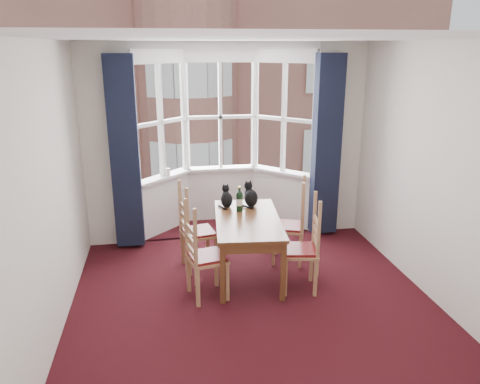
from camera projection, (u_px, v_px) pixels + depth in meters
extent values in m
plane|color=black|center=(258.00, 315.00, 4.97)|extent=(4.50, 4.50, 0.00)
plane|color=white|center=(262.00, 38.00, 4.14)|extent=(4.50, 4.50, 0.00)
plane|color=silver|center=(44.00, 200.00, 4.23)|extent=(0.00, 4.50, 4.50)
plane|color=silver|center=(448.00, 180.00, 4.87)|extent=(0.00, 4.50, 4.50)
plane|color=silver|center=(350.00, 314.00, 2.43)|extent=(4.00, 0.00, 4.00)
cube|color=silver|center=(108.00, 148.00, 6.41)|extent=(0.70, 0.12, 2.80)
cube|color=silver|center=(337.00, 140.00, 6.93)|extent=(0.70, 0.12, 2.80)
cube|color=black|center=(125.00, 154.00, 6.29)|extent=(0.38, 0.22, 2.60)
cube|color=black|center=(326.00, 146.00, 6.74)|extent=(0.38, 0.22, 2.60)
cube|color=brown|center=(248.00, 220.00, 5.66)|extent=(0.90, 1.50, 0.04)
cube|color=brown|center=(223.00, 274.00, 5.11)|extent=(0.07, 0.07, 0.70)
cube|color=brown|center=(219.00, 229.00, 6.39)|extent=(0.07, 0.07, 0.70)
cube|color=brown|center=(283.00, 272.00, 5.16)|extent=(0.07, 0.07, 0.70)
cube|color=brown|center=(267.00, 227.00, 6.43)|extent=(0.07, 0.07, 0.70)
cube|color=#A77A51|center=(207.00, 257.00, 5.21)|extent=(0.48, 0.50, 0.06)
cube|color=maroon|center=(207.00, 256.00, 5.21)|extent=(0.43, 0.45, 0.03)
cube|color=#A77A51|center=(199.00, 232.00, 5.91)|extent=(0.47, 0.49, 0.06)
cube|color=maroon|center=(198.00, 231.00, 5.91)|extent=(0.43, 0.44, 0.03)
cube|color=#A77A51|center=(300.00, 251.00, 5.39)|extent=(0.47, 0.49, 0.06)
cube|color=maroon|center=(300.00, 249.00, 5.38)|extent=(0.42, 0.44, 0.03)
cube|color=#A77A51|center=(288.00, 227.00, 6.10)|extent=(0.52, 0.53, 0.06)
cube|color=maroon|center=(288.00, 226.00, 6.09)|extent=(0.47, 0.48, 0.03)
ellipsoid|color=black|center=(227.00, 200.00, 6.03)|extent=(0.16, 0.21, 0.20)
sphere|color=black|center=(226.00, 189.00, 6.06)|extent=(0.10, 0.10, 0.10)
cone|color=black|center=(224.00, 185.00, 6.04)|extent=(0.04, 0.04, 0.04)
cone|color=black|center=(228.00, 185.00, 6.05)|extent=(0.04, 0.04, 0.04)
ellipsoid|color=black|center=(251.00, 198.00, 6.06)|extent=(0.23, 0.27, 0.23)
sphere|color=black|center=(248.00, 186.00, 6.09)|extent=(0.13, 0.13, 0.11)
cone|color=black|center=(246.00, 182.00, 6.06)|extent=(0.05, 0.05, 0.05)
cone|color=black|center=(250.00, 182.00, 6.08)|extent=(0.05, 0.05, 0.05)
cylinder|color=black|center=(239.00, 202.00, 5.87)|extent=(0.08, 0.08, 0.23)
sphere|color=black|center=(239.00, 194.00, 5.84)|extent=(0.07, 0.07, 0.07)
cylinder|color=black|center=(239.00, 191.00, 5.83)|extent=(0.03, 0.03, 0.10)
cylinder|color=gold|center=(239.00, 187.00, 5.82)|extent=(0.03, 0.03, 0.02)
cylinder|color=silver|center=(239.00, 202.00, 5.87)|extent=(0.08, 0.08, 0.09)
cylinder|color=white|center=(168.00, 172.00, 7.00)|extent=(0.06, 0.06, 0.12)
plane|color=#333335|center=(174.00, 161.00, 37.11)|extent=(80.00, 80.00, 0.00)
cube|color=#A26253|center=(183.00, 93.00, 18.08)|extent=(18.00, 6.00, 14.00)
cylinder|color=#A26253|center=(188.00, 102.00, 15.26)|extent=(3.20, 3.20, 14.00)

